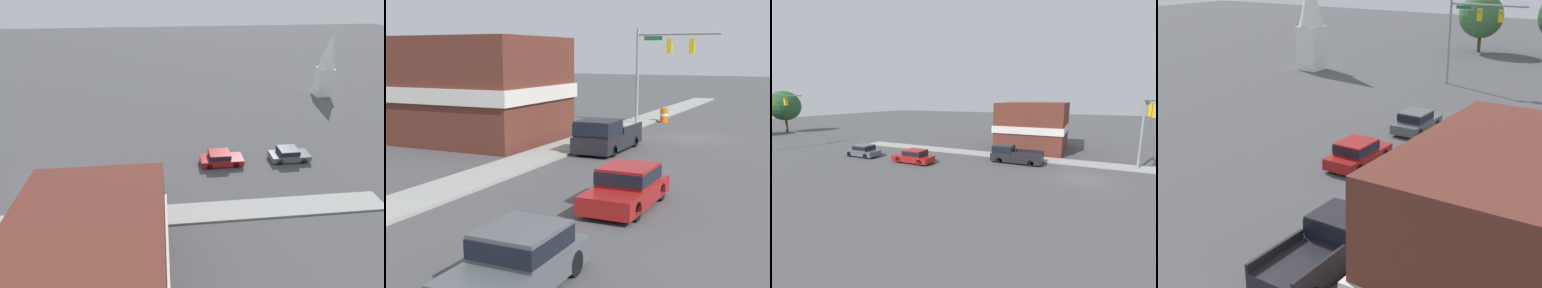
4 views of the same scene
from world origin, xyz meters
TOP-DOWN VIEW (x-y plane):
  - far_signal_assembly at (-3.99, 39.14)m, footprint 7.09×0.49m
  - car_lead at (-1.61, 16.86)m, footprint 1.92×4.47m
  - car_second_ahead at (-1.70, 24.33)m, footprint 1.88×4.21m
  - pickup_truck_parked at (3.23, 7.23)m, footprint 2.15×5.45m
  - church_steeple at (-20.81, 37.43)m, footprint 2.59×2.59m
  - backdrop_tree_left_far at (-10.10, 57.82)m, footprint 5.52×5.52m

SIDE VIEW (x-z plane):
  - car_second_ahead at x=-1.70m, z-range 0.03..1.48m
  - car_lead at x=-1.61m, z-range 0.03..1.50m
  - pickup_truck_parked at x=3.23m, z-range -0.02..1.86m
  - backdrop_tree_left_far at x=-10.10m, z-range 0.87..8.15m
  - church_steeple at x=-20.81m, z-range 0.23..10.27m
  - far_signal_assembly at x=-3.99m, z-range 1.74..9.61m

